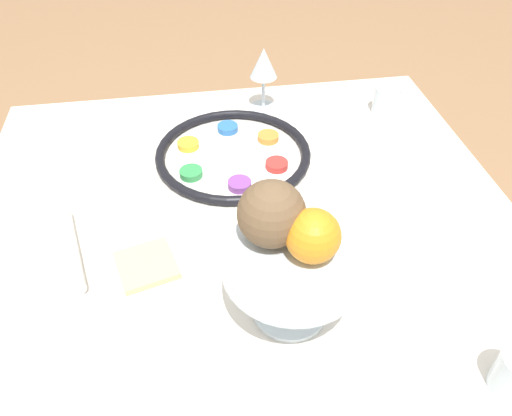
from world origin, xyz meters
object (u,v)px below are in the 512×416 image
Objects in this scene: orange_fruit at (313,236)px; coconut at (272,214)px; seder_plate at (231,155)px; fruit_stand at (293,267)px; wine_glass at (264,66)px; cup_near at (386,100)px; napkin_roll at (67,249)px; bread_plate at (147,268)px.

orange_fruit is 0.06m from coconut.
fruit_stand is at bearing 5.98° from seder_plate.
orange_fruit is 0.79× the size of coconut.
wine_glass reaches higher than fruit_stand.
coconut is (0.57, -0.09, 0.07)m from wine_glass.
wine_glass is 0.59m from coconut.
wine_glass is 1.58× the size of coconut.
wine_glass is 2.27× the size of cup_near.
coconut is 0.39m from napkin_roll.
coconut reaches higher than bread_plate.
wine_glass is 0.61m from napkin_roll.
seder_plate is 4.30× the size of orange_fruit.
orange_fruit reaches higher than fruit_stand.
coconut is 0.27m from bread_plate.
orange_fruit is at bearing 64.64° from napkin_roll.
fruit_stand is (0.61, -0.06, -0.01)m from wine_glass.
wine_glass is at bearing 136.45° from napkin_roll.
napkin_roll is (-0.06, -0.13, 0.01)m from bread_plate.
fruit_stand is at bearing -32.82° from cup_near.
fruit_stand reaches higher than cup_near.
napkin_roll is at bearing -53.50° from seder_plate.
bread_plate is at bearing -29.76° from wine_glass.
seder_plate is 3.41× the size of coconut.
cup_near is at bearing 76.70° from wine_glass.
seder_plate is 0.25m from wine_glass.
napkin_roll is 2.90× the size of cup_near.
seder_plate is 4.88× the size of cup_near.
orange_fruit is 0.44m from napkin_roll.
seder_plate is at bearing -26.72° from wine_glass.
seder_plate is 1.89× the size of bread_plate.
coconut is (-0.04, -0.05, 0.01)m from orange_fruit.
coconut reaches higher than fruit_stand.
fruit_stand is at bearing -102.78° from orange_fruit.
bread_plate is 2.58× the size of cup_near.
wine_glass is 0.61m from fruit_stand.
seder_plate is at bearing 126.50° from napkin_roll.
bread_plate is (0.49, -0.28, -0.10)m from wine_glass.
seder_plate is 0.42m from fruit_stand.
cup_near is at bearing 149.20° from orange_fruit.
bread_plate is 0.15m from napkin_roll.
napkin_roll is at bearing -116.12° from fruit_stand.
orange_fruit is at bearing 9.10° from seder_plate.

